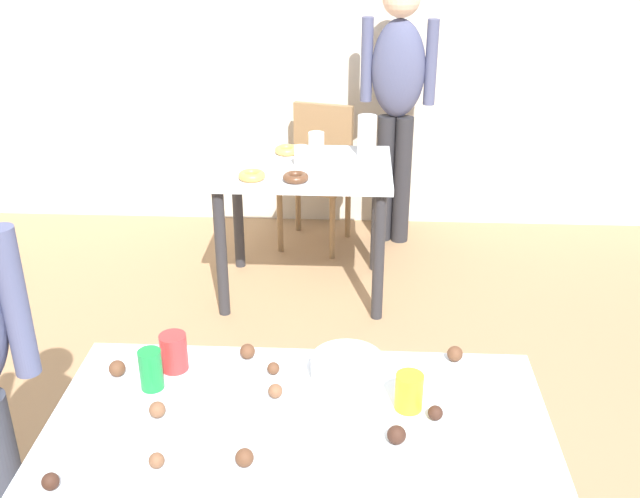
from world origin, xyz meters
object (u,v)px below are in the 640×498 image
Objects in this scene: person_adult_far at (397,90)px; pitcher_far at (367,136)px; dining_table_far at (303,187)px; mixing_bowl at (347,369)px; dining_table_near at (300,447)px; chair_far_table at (318,167)px; soda_can at (151,370)px.

pitcher_far is at bearing -108.37° from person_adult_far.
pitcher_far reaches higher than dining_table_far.
mixing_bowl is (-0.25, -2.63, -0.19)m from person_adult_far.
chair_far_table reaches higher than dining_table_near.
chair_far_table is at bearing 118.95° from pitcher_far.
person_adult_far is 13.27× the size of soda_can.
soda_can is (-0.33, -2.68, 0.31)m from chair_far_table.
dining_table_far is 2.01m from soda_can.
dining_table_far is at bearing 93.91° from dining_table_near.
pitcher_far is at bearing 73.80° from soda_can.
dining_table_near and dining_table_far have the same top height.
soda_can is at bearing -106.20° from pitcher_far.
chair_far_table is 0.54× the size of person_adult_far.
mixing_bowl reaches higher than dining_table_far.
mixing_bowl is at bearing -95.45° from person_adult_far.
dining_table_near is 2.85m from person_adult_far.
pitcher_far reaches higher than soda_can.
dining_table_far is at bearing 98.00° from mixing_bowl.
pitcher_far is (-0.18, -0.55, -0.12)m from person_adult_far.
person_adult_far is 7.69× the size of mixing_bowl.
soda_can is at bearing -172.80° from mixing_bowl.
person_adult_far reaches higher than soda_can.
mixing_bowl is (0.22, -2.61, 0.29)m from chair_far_table.
dining_table_far is at bearing -93.58° from chair_far_table.
mixing_bowl is at bearing -85.08° from chair_far_table.
soda_can is (-0.43, 0.11, 0.16)m from dining_table_near.
soda_can reaches higher than dining_table_near.
person_adult_far reaches higher than mixing_bowl.
dining_table_far is 4.22× the size of pitcher_far.
dining_table_far is at bearing 81.71° from soda_can.
mixing_bowl is at bearing -91.88° from pitcher_far.
dining_table_far is 0.58× the size of person_adult_far.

